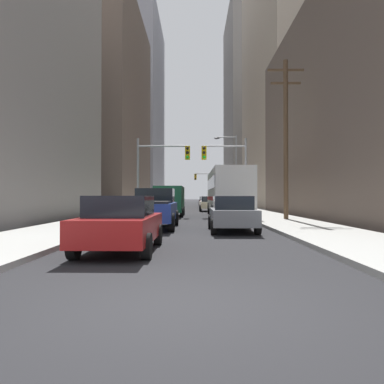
{
  "coord_description": "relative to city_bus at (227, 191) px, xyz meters",
  "views": [
    {
      "loc": [
        0.22,
        -4.94,
        1.5
      ],
      "look_at": [
        0.0,
        25.24,
        1.88
      ],
      "focal_mm": 34.5,
      "sensor_mm": 36.0,
      "label": 1
    }
  ],
  "objects": [
    {
      "name": "ground_plane",
      "position": [
        -2.67,
        -22.79,
        -1.93
      ],
      "size": [
        400.0,
        400.0,
        0.0
      ],
      "primitive_type": "plane",
      "color": "black"
    },
    {
      "name": "sidewalk_left",
      "position": [
        -8.05,
        27.21,
        -1.85
      ],
      "size": [
        3.63,
        160.0,
        0.15
      ],
      "primitive_type": "cube",
      "color": "#9E9E99",
      "rests_on": "ground"
    },
    {
      "name": "sidewalk_right",
      "position": [
        2.71,
        27.21,
        -1.85
      ],
      "size": [
        3.63,
        160.0,
        0.15
      ],
      "primitive_type": "cube",
      "color": "#9E9E99",
      "rests_on": "ground"
    },
    {
      "name": "city_bus",
      "position": [
        0.0,
        0.0,
        0.0
      ],
      "size": [
        2.67,
        11.51,
        3.4
      ],
      "color": "silver",
      "rests_on": "ground"
    },
    {
      "name": "pickup_truck_blue",
      "position": [
        -4.41,
        -10.21,
        -1.0
      ],
      "size": [
        2.2,
        5.41,
        1.9
      ],
      "color": "navy",
      "rests_on": "ground"
    },
    {
      "name": "cargo_van_green",
      "position": [
        -4.34,
        0.43,
        -0.64
      ],
      "size": [
        2.16,
        5.24,
        2.26
      ],
      "color": "#195938",
      "rests_on": "ground"
    },
    {
      "name": "sedan_red",
      "position": [
        -4.45,
        -17.71,
        -1.16
      ],
      "size": [
        1.95,
        4.22,
        1.52
      ],
      "color": "maroon",
      "rests_on": "ground"
    },
    {
      "name": "sedan_grey",
      "position": [
        -0.84,
        -11.94,
        -1.16
      ],
      "size": [
        1.95,
        4.21,
        1.52
      ],
      "color": "slate",
      "rests_on": "ground"
    },
    {
      "name": "sedan_beige",
      "position": [
        -1.01,
        10.04,
        -1.16
      ],
      "size": [
        1.95,
        4.26,
        1.52
      ],
      "color": "#C6B793",
      "rests_on": "ground"
    },
    {
      "name": "sedan_maroon",
      "position": [
        -0.89,
        20.79,
        -1.16
      ],
      "size": [
        1.95,
        4.21,
        1.52
      ],
      "color": "maroon",
      "rests_on": "ground"
    },
    {
      "name": "sedan_black",
      "position": [
        -0.81,
        32.72,
        -1.16
      ],
      "size": [
        1.96,
        4.27,
        1.52
      ],
      "color": "black",
      "rests_on": "ground"
    },
    {
      "name": "traffic_signal_near_left",
      "position": [
        -5.08,
        0.63,
        2.13
      ],
      "size": [
        4.11,
        0.44,
        6.0
      ],
      "color": "gray",
      "rests_on": "ground"
    },
    {
      "name": "traffic_signal_near_right",
      "position": [
        0.01,
        0.63,
        2.1
      ],
      "size": [
        3.5,
        0.44,
        6.0
      ],
      "color": "gray",
      "rests_on": "ground"
    },
    {
      "name": "traffic_signal_far_right",
      "position": [
        -0.26,
        34.93,
        2.13
      ],
      "size": [
        4.09,
        0.44,
        6.0
      ],
      "color": "gray",
      "rests_on": "ground"
    },
    {
      "name": "utility_pole_right",
      "position": [
        3.07,
        -5.43,
        3.24
      ],
      "size": [
        2.2,
        0.28,
        9.79
      ],
      "color": "brown",
      "rests_on": "ground"
    },
    {
      "name": "street_lamp_right",
      "position": [
        1.25,
        8.13,
        2.59
      ],
      "size": [
        2.24,
        0.32,
        7.5
      ],
      "color": "gray",
      "rests_on": "ground"
    },
    {
      "name": "building_left_mid_office",
      "position": [
        -17.72,
        24.73,
        12.16
      ],
      "size": [
        14.81,
        25.27,
        28.18
      ],
      "primitive_type": "cube",
      "color": "#66564C",
      "rests_on": "ground"
    },
    {
      "name": "building_left_far_tower",
      "position": [
        -18.4,
        64.35,
        21.29
      ],
      "size": [
        14.27,
        29.57,
        46.43
      ],
      "primitive_type": "cube",
      "color": "#93939E",
      "rests_on": "ground"
    },
    {
      "name": "building_right_mid_block",
      "position": [
        13.2,
        22.01,
        15.78
      ],
      "size": [
        14.99,
        26.94,
        35.42
      ],
      "primitive_type": "cube",
      "color": "#B7A893",
      "rests_on": "ground"
    },
    {
      "name": "building_right_far_highrise",
      "position": [
        18.61,
        64.72,
        22.03
      ],
      "size": [
        25.55,
        26.6,
        47.92
      ],
      "primitive_type": "cube",
      "color": "gray",
      "rests_on": "ground"
    }
  ]
}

